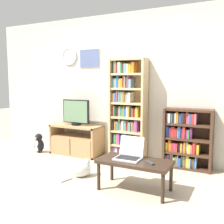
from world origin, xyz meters
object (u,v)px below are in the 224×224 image
(laptop, at_px, (129,153))
(penguin_figurine, at_px, (39,144))
(bookshelf_short, at_px, (185,139))
(television, at_px, (76,113))
(cat, at_px, (82,169))
(coffee_table, at_px, (135,164))
(remote_near_laptop, at_px, (150,163))
(tv_stand, at_px, (76,139))
(bookshelf_tall, at_px, (127,112))

(laptop, relative_size, penguin_figurine, 0.89)
(bookshelf_short, bearing_deg, television, -176.35)
(cat, bearing_deg, laptop, 31.82)
(coffee_table, distance_m, remote_near_laptop, 0.22)
(tv_stand, relative_size, remote_near_laptop, 6.34)
(coffee_table, distance_m, penguin_figurine, 2.51)
(coffee_table, bearing_deg, television, 146.90)
(tv_stand, height_order, bookshelf_tall, bookshelf_tall)
(bookshelf_short, bearing_deg, cat, -139.47)
(laptop, distance_m, penguin_figurine, 2.41)
(coffee_table, bearing_deg, bookshelf_short, 71.67)
(tv_stand, relative_size, cat, 1.85)
(television, height_order, cat, television)
(tv_stand, xyz_separation_m, bookshelf_short, (2.02, 0.13, 0.19))
(coffee_table, height_order, penguin_figurine, coffee_table)
(television, xyz_separation_m, laptop, (1.53, -1.01, -0.34))
(penguin_figurine, bearing_deg, bookshelf_short, 7.45)
(bookshelf_short, bearing_deg, laptop, -113.36)
(tv_stand, relative_size, coffee_table, 1.05)
(bookshelf_short, height_order, penguin_figurine, bookshelf_short)
(coffee_table, bearing_deg, penguin_figurine, 160.71)
(bookshelf_tall, xyz_separation_m, penguin_figurine, (-1.74, -0.35, -0.70))
(television, bearing_deg, laptop, -33.38)
(tv_stand, height_order, television, television)
(penguin_figurine, bearing_deg, laptop, -18.86)
(television, xyz_separation_m, penguin_figurine, (-0.74, -0.23, -0.64))
(television, height_order, bookshelf_short, television)
(remote_near_laptop, bearing_deg, laptop, 110.77)
(bookshelf_short, relative_size, penguin_figurine, 2.57)
(laptop, relative_size, remote_near_laptop, 2.17)
(bookshelf_short, relative_size, coffee_table, 1.04)
(tv_stand, relative_size, penguin_figurine, 2.60)
(coffee_table, height_order, laptop, laptop)
(bookshelf_tall, distance_m, remote_near_laptop, 1.54)
(bookshelf_tall, xyz_separation_m, remote_near_laptop, (0.83, -1.21, -0.46))
(bookshelf_short, height_order, cat, bookshelf_short)
(cat, relative_size, penguin_figurine, 1.41)
(tv_stand, bearing_deg, penguin_figurine, -162.28)
(television, xyz_separation_m, coffee_table, (1.62, -1.06, -0.46))
(penguin_figurine, bearing_deg, cat, -25.79)
(bookshelf_short, distance_m, cat, 1.70)
(tv_stand, xyz_separation_m, television, (0.01, -0.00, 0.52))
(remote_near_laptop, bearing_deg, penguin_figurine, 108.47)
(bookshelf_tall, relative_size, bookshelf_short, 1.85)
(bookshelf_short, xyz_separation_m, remote_near_laptop, (-0.18, -1.22, -0.07))
(cat, bearing_deg, coffee_table, 28.82)
(laptop, xyz_separation_m, penguin_figurine, (-2.26, 0.77, -0.29))
(remote_near_laptop, bearing_deg, tv_stand, 96.23)
(cat, distance_m, penguin_figurine, 1.66)
(television, distance_m, penguin_figurine, 1.00)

